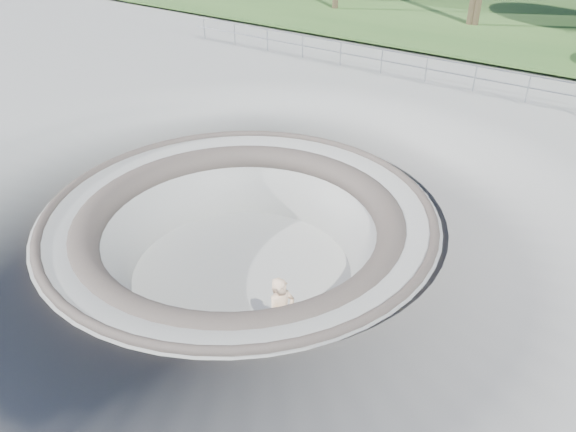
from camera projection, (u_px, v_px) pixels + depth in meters
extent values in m
plane|color=#969591|center=(239.00, 211.00, 14.65)|extent=(180.00, 180.00, 0.00)
torus|color=#969591|center=(243.00, 272.00, 15.70)|extent=(14.00, 14.00, 4.00)
cylinder|color=#969591|center=(243.00, 270.00, 15.68)|extent=(6.60, 6.60, 0.10)
torus|color=#504940|center=(239.00, 212.00, 14.66)|extent=(10.24, 10.24, 0.24)
torus|color=#504940|center=(240.00, 225.00, 14.88)|extent=(8.91, 8.91, 0.81)
ellipsoid|color=brown|center=(389.00, 5.00, 67.02)|extent=(50.40, 36.00, 23.40)
cylinder|color=gray|center=(428.00, 57.00, 22.38)|extent=(25.00, 0.05, 0.05)
cylinder|color=gray|center=(426.00, 69.00, 22.62)|extent=(25.00, 0.05, 0.05)
cube|color=brown|center=(282.00, 348.00, 12.97)|extent=(0.91, 0.57, 0.02)
cylinder|color=#A9AAAE|center=(282.00, 349.00, 12.99)|extent=(0.11, 0.18, 0.04)
cylinder|color=#A9AAAE|center=(282.00, 349.00, 12.99)|extent=(0.11, 0.18, 0.04)
cylinder|color=silver|center=(282.00, 349.00, 13.00)|extent=(0.08, 0.06, 0.07)
cylinder|color=silver|center=(282.00, 349.00, 13.00)|extent=(0.08, 0.06, 0.07)
cylinder|color=silver|center=(282.00, 349.00, 13.00)|extent=(0.08, 0.06, 0.07)
cylinder|color=silver|center=(282.00, 349.00, 13.00)|extent=(0.08, 0.06, 0.07)
imported|color=beige|center=(281.00, 315.00, 12.45)|extent=(0.63, 0.81, 1.97)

